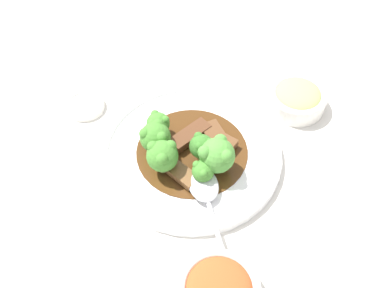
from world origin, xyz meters
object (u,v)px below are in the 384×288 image
object	(u,v)px
sauce_dish	(85,106)
broccoli_floret_0	(158,123)
side_bowl_appetizer	(297,98)
beef_strip_0	(190,135)
broccoli_floret_2	(155,137)
main_plate	(192,153)
broccoli_floret_5	(217,155)
broccoli_floret_1	(203,171)
beef_strip_3	(214,134)
serving_spoon	(207,196)
beef_strip_1	(221,150)
broccoli_floret_4	(162,156)
broccoli_floret_3	(201,146)
beef_strip_2	(182,174)

from	to	relation	value
sauce_dish	broccoli_floret_0	bearing A→B (deg)	-142.18
broccoli_floret_0	side_bowl_appetizer	distance (m)	0.26
beef_strip_0	broccoli_floret_2	distance (m)	0.06
main_plate	broccoli_floret_5	distance (m)	0.07
broccoli_floret_2	broccoli_floret_5	size ratio (longest dim) A/B	0.85
broccoli_floret_1	beef_strip_3	bearing A→B (deg)	-36.33
beef_strip_3	serving_spoon	bearing A→B (deg)	149.70
broccoli_floret_0	broccoli_floret_5	bearing A→B (deg)	-150.63
beef_strip_3	side_bowl_appetizer	bearing A→B (deg)	-83.53
beef_strip_1	broccoli_floret_5	distance (m)	0.04
broccoli_floret_1	broccoli_floret_4	world-z (taller)	broccoli_floret_4
broccoli_floret_3	broccoli_floret_4	size ratio (longest dim) A/B	0.85
main_plate	broccoli_floret_0	bearing A→B (deg)	35.13
beef_strip_3	broccoli_floret_1	size ratio (longest dim) A/B	1.28
broccoli_floret_1	serving_spoon	xyz separation A→B (m)	(-0.03, 0.01, -0.02)
beef_strip_0	broccoli_floret_2	xyz separation A→B (m)	(0.00, 0.06, 0.02)
beef_strip_1	broccoli_floret_0	size ratio (longest dim) A/B	1.46
main_plate	broccoli_floret_0	xyz separation A→B (m)	(0.05, 0.04, 0.04)
broccoli_floret_4	side_bowl_appetizer	world-z (taller)	broccoli_floret_4
side_bowl_appetizer	serving_spoon	bearing A→B (deg)	117.78
broccoli_floret_2	serving_spoon	bearing A→B (deg)	-163.39
main_plate	broccoli_floret_0	world-z (taller)	broccoli_floret_0
beef_strip_3	broccoli_floret_0	bearing A→B (deg)	62.40
beef_strip_1	serving_spoon	distance (m)	0.09
broccoli_floret_1	broccoli_floret_5	xyz separation A→B (m)	(0.01, -0.03, 0.01)
beef_strip_1	beef_strip_2	world-z (taller)	beef_strip_1
sauce_dish	beef_strip_1	bearing A→B (deg)	-139.01
beef_strip_2	broccoli_floret_0	bearing A→B (deg)	1.55
beef_strip_2	side_bowl_appetizer	world-z (taller)	side_bowl_appetizer
broccoli_floret_0	broccoli_floret_1	xyz separation A→B (m)	(-0.11, -0.03, -0.00)
main_plate	broccoli_floret_1	world-z (taller)	broccoli_floret_1
beef_strip_1	broccoli_floret_4	distance (m)	0.10
broccoli_floret_5	sauce_dish	distance (m)	0.28
broccoli_floret_2	serving_spoon	distance (m)	0.13
main_plate	broccoli_floret_1	size ratio (longest dim) A/B	7.53
beef_strip_0	beef_strip_3	distance (m)	0.04
beef_strip_3	broccoli_floret_4	size ratio (longest dim) A/B	0.86
broccoli_floret_2	broccoli_floret_4	bearing A→B (deg)	174.08
broccoli_floret_2	beef_strip_3	bearing A→B (deg)	-99.23
broccoli_floret_1	broccoli_floret_5	size ratio (longest dim) A/B	0.63
beef_strip_1	broccoli_floret_1	bearing A→B (deg)	127.01
main_plate	beef_strip_2	bearing A→B (deg)	140.19
beef_strip_0	side_bowl_appetizer	bearing A→B (deg)	-88.28
broccoli_floret_5	main_plate	bearing A→B (deg)	22.35
main_plate	broccoli_floret_4	distance (m)	0.07
serving_spoon	beef_strip_0	bearing A→B (deg)	-11.19
beef_strip_1	broccoli_floret_0	distance (m)	0.11
beef_strip_0	serving_spoon	bearing A→B (deg)	168.81
broccoli_floret_2	serving_spoon	size ratio (longest dim) A/B	0.22
main_plate	sauce_dish	distance (m)	0.22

